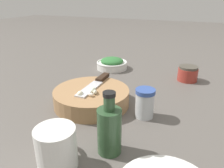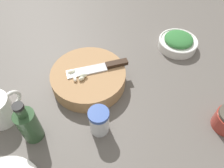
# 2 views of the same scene
# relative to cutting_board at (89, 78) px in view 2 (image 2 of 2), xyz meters

# --- Properties ---
(ground_plane) EXTENTS (5.00, 5.00, 0.00)m
(ground_plane) POSITION_rel_cutting_board_xyz_m (-0.05, 0.11, -0.03)
(ground_plane) COLOR #56514C
(cutting_board) EXTENTS (0.24, 0.24, 0.05)m
(cutting_board) POSITION_rel_cutting_board_xyz_m (0.00, 0.00, 0.00)
(cutting_board) COLOR #9E754C
(cutting_board) RESTS_ON ground_plane
(chef_knife) EXTENTS (0.20, 0.03, 0.01)m
(chef_knife) POSITION_rel_cutting_board_xyz_m (-0.05, -0.01, 0.03)
(chef_knife) COLOR black
(chef_knife) RESTS_ON cutting_board
(garlic_cloves) EXTENTS (0.06, 0.06, 0.02)m
(garlic_cloves) POSITION_rel_cutting_board_xyz_m (0.04, 0.01, 0.03)
(garlic_cloves) COLOR silver
(garlic_cloves) RESTS_ON cutting_board
(herb_bowl) EXTENTS (0.15, 0.15, 0.05)m
(herb_bowl) POSITION_rel_cutting_board_xyz_m (-0.36, -0.08, -0.00)
(herb_bowl) COLOR silver
(herb_bowl) RESTS_ON ground_plane
(spice_jar) EXTENTS (0.06, 0.06, 0.09)m
(spice_jar) POSITION_rel_cutting_board_xyz_m (0.01, 0.18, 0.02)
(spice_jar) COLOR silver
(spice_jar) RESTS_ON ground_plane
(oil_bottle) EXTENTS (0.05, 0.05, 0.15)m
(oil_bottle) POSITION_rel_cutting_board_xyz_m (0.19, 0.14, 0.03)
(oil_bottle) COLOR #2D4C2D
(oil_bottle) RESTS_ON ground_plane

